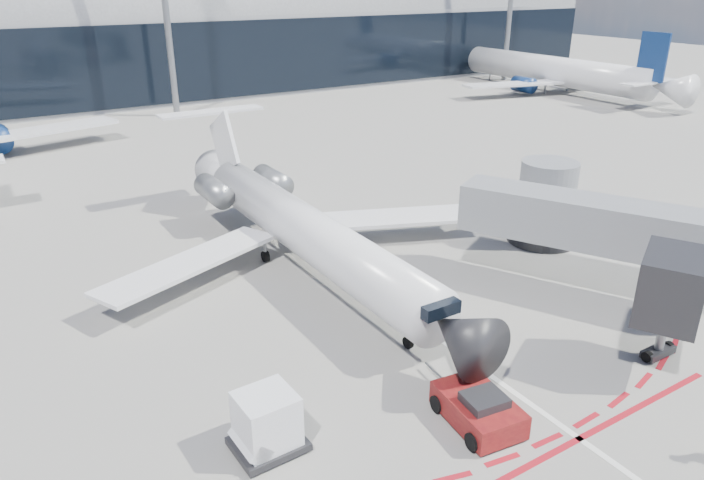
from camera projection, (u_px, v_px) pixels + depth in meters
ground at (385, 301)px, 30.09m from camera, size 260.00×260.00×0.00m
apron_centerline at (362, 284)px, 31.65m from camera, size 0.25×40.00×0.01m
apron_stop_bar at (579, 439)px, 21.09m from camera, size 14.00×0.25×0.01m
terminal_building at (88, 28)px, 77.59m from camera, size 150.00×24.15×24.00m
jet_bridge at (581, 222)px, 31.34m from camera, size 10.03×15.20×4.90m
regional_jet at (298, 225)px, 33.06m from camera, size 21.86×26.96×6.75m
pushback_tug at (478, 409)px, 21.66m from camera, size 2.48×5.13×1.31m
uld_container at (267, 423)px, 20.25m from camera, size 2.32×2.00×2.12m
safety_cone_left at (280, 449)px, 20.28m from camera, size 0.37×0.37×0.51m
bg_airliner_2 at (555, 50)px, 82.75m from camera, size 33.24×35.19×10.75m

